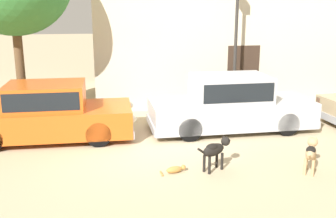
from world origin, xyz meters
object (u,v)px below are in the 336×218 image
Objects in this scene: stray_dog_tan at (311,151)px; stray_cat at (175,169)px; parked_sedan_nearest at (48,112)px; parked_sedan_second at (231,103)px; stray_dog_spotted at (215,149)px; street_lamp at (236,32)px.

stray_cat is (-2.82, 0.38, -0.38)m from stray_dog_tan.
parked_sedan_nearest is at bearing 123.92° from stray_cat.
parked_sedan_second reaches higher than parked_sedan_nearest.
parked_sedan_nearest is at bearing 114.83° from stray_dog_spotted.
street_lamp is (2.73, 4.51, 2.52)m from stray_cat.
parked_sedan_second is at bearing 0.82° from parked_sedan_nearest.
stray_dog_tan is (0.78, -3.09, -0.30)m from parked_sedan_second.
stray_dog_tan is at bearing -76.65° from parked_sedan_second.
stray_cat is at bearing -127.83° from parked_sedan_second.
stray_dog_tan is (1.96, -0.39, -0.02)m from stray_dog_spotted.
stray_dog_spotted is at bearing -12.12° from stray_cat.
parked_sedan_nearest is at bearing 179.57° from parked_sedan_second.
parked_sedan_nearest reaches higher than stray_dog_spotted.
street_lamp reaches higher than stray_dog_tan.
street_lamp is (1.86, 4.49, 2.12)m from stray_dog_spotted.
stray_dog_tan is 5.33m from street_lamp.
parked_sedan_nearest is 6.46m from stray_dog_tan.
street_lamp is (0.68, 1.80, 1.83)m from parked_sedan_second.
parked_sedan_second is 2.66m from street_lamp.
parked_sedan_second is 3.20m from stray_dog_tan.
street_lamp is (5.59, 1.83, 1.86)m from parked_sedan_nearest.
parked_sedan_nearest is 6.17m from street_lamp.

